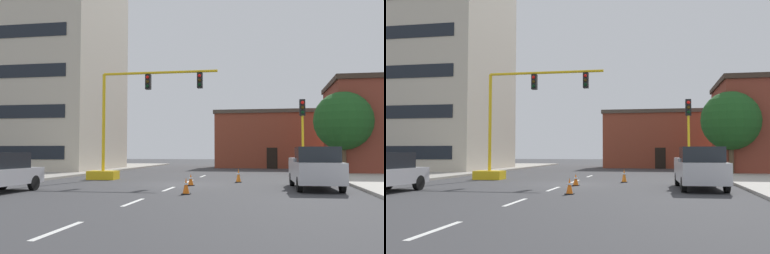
# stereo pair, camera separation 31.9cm
# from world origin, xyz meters

# --- Properties ---
(ground_plane) EXTENTS (160.00, 160.00, 0.00)m
(ground_plane) POSITION_xyz_m (0.00, 0.00, 0.00)
(ground_plane) COLOR #38383A
(sidewalk_left) EXTENTS (6.00, 56.00, 0.14)m
(sidewalk_left) POSITION_xyz_m (-11.82, 8.00, 0.07)
(sidewalk_left) COLOR #9E998E
(sidewalk_left) RESTS_ON ground_plane
(sidewalk_right) EXTENTS (6.00, 56.00, 0.14)m
(sidewalk_right) POSITION_xyz_m (11.82, 8.00, 0.07)
(sidewalk_right) COLOR #B2ADA3
(sidewalk_right) RESTS_ON ground_plane
(lane_stripe_seg_0) EXTENTS (0.16, 2.40, 0.01)m
(lane_stripe_seg_0) POSITION_xyz_m (0.00, -14.00, 0.00)
(lane_stripe_seg_0) COLOR silver
(lane_stripe_seg_0) RESTS_ON ground_plane
(lane_stripe_seg_1) EXTENTS (0.16, 2.40, 0.01)m
(lane_stripe_seg_1) POSITION_xyz_m (0.00, -8.50, 0.00)
(lane_stripe_seg_1) COLOR silver
(lane_stripe_seg_1) RESTS_ON ground_plane
(lane_stripe_seg_2) EXTENTS (0.16, 2.40, 0.01)m
(lane_stripe_seg_2) POSITION_xyz_m (0.00, -3.00, 0.00)
(lane_stripe_seg_2) COLOR silver
(lane_stripe_seg_2) RESTS_ON ground_plane
(lane_stripe_seg_3) EXTENTS (0.16, 2.40, 0.01)m
(lane_stripe_seg_3) POSITION_xyz_m (0.00, 2.50, 0.00)
(lane_stripe_seg_3) COLOR silver
(lane_stripe_seg_3) RESTS_ON ground_plane
(lane_stripe_seg_4) EXTENTS (0.16, 2.40, 0.01)m
(lane_stripe_seg_4) POSITION_xyz_m (0.00, 8.00, 0.00)
(lane_stripe_seg_4) COLOR silver
(lane_stripe_seg_4) RESTS_ON ground_plane
(building_tall_left) EXTENTS (14.35, 12.45, 20.64)m
(building_tall_left) POSITION_xyz_m (-17.27, 15.68, 10.33)
(building_tall_left) COLOR beige
(building_tall_left) RESTS_ON ground_plane
(building_brick_center) EXTENTS (12.47, 7.63, 6.30)m
(building_brick_center) POSITION_xyz_m (5.08, 26.99, 3.16)
(building_brick_center) COLOR brown
(building_brick_center) RESTS_ON ground_plane
(traffic_signal_gantry) EXTENTS (8.25, 1.20, 6.83)m
(traffic_signal_gantry) POSITION_xyz_m (-4.70, 3.20, 2.19)
(traffic_signal_gantry) COLOR yellow
(traffic_signal_gantry) RESTS_ON ground_plane
(traffic_light_pole_right) EXTENTS (0.32, 0.47, 4.80)m
(traffic_light_pole_right) POSITION_xyz_m (6.64, 2.65, 3.53)
(traffic_light_pole_right) COLOR yellow
(traffic_light_pole_right) RESTS_ON ground_plane
(tree_right_mid) EXTENTS (4.44, 4.44, 6.32)m
(tree_right_mid) POSITION_xyz_m (10.28, 11.03, 4.10)
(tree_right_mid) COLOR brown
(tree_right_mid) RESTS_ON ground_plane
(pickup_truck_silver) EXTENTS (2.18, 5.46, 1.99)m
(pickup_truck_silver) POSITION_xyz_m (6.83, -1.83, 0.97)
(pickup_truck_silver) COLOR #BCBCC1
(pickup_truck_silver) RESTS_ON ground_plane
(traffic_cone_roadside_a) EXTENTS (0.36, 0.36, 0.62)m
(traffic_cone_roadside_a) POSITION_xyz_m (0.68, -0.87, 0.31)
(traffic_cone_roadside_a) COLOR black
(traffic_cone_roadside_a) RESTS_ON ground_plane
(traffic_cone_roadside_b) EXTENTS (0.36, 0.36, 0.78)m
(traffic_cone_roadside_b) POSITION_xyz_m (2.96, 2.07, 0.38)
(traffic_cone_roadside_b) COLOR black
(traffic_cone_roadside_b) RESTS_ON ground_plane
(traffic_cone_roadside_c) EXTENTS (0.36, 0.36, 0.68)m
(traffic_cone_roadside_c) POSITION_xyz_m (1.29, -5.40, 0.33)
(traffic_cone_roadside_c) COLOR black
(traffic_cone_roadside_c) RESTS_ON ground_plane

